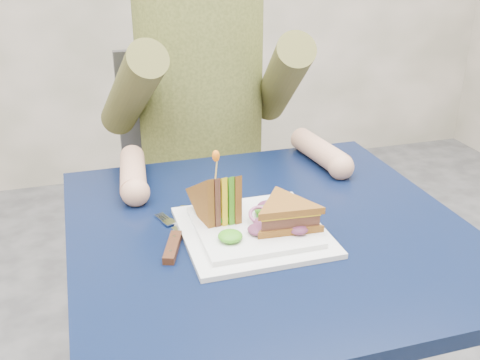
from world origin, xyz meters
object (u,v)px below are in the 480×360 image
object	(u,v)px
knife	(174,242)
diner	(202,68)
plate	(253,230)
fork	(183,233)
chair	(197,181)
sandwich_upright	(217,202)
sandwich_flat	(286,214)
table	(268,261)

from	to	relation	value
knife	diner	bearing A→B (deg)	71.51
plate	fork	xyz separation A→B (m)	(-0.13, 0.04, -0.01)
chair	plate	world-z (taller)	chair
diner	sandwich_upright	size ratio (longest dim) A/B	5.05
sandwich_flat	sandwich_upright	world-z (taller)	sandwich_upright
plate	sandwich_flat	xyz separation A→B (m)	(0.05, -0.02, 0.04)
table	diner	xyz separation A→B (m)	(-0.00, 0.54, 0.26)
chair	sandwich_flat	distance (m)	0.74
plate	sandwich_flat	world-z (taller)	sandwich_flat
table	chair	distance (m)	0.66
diner	plate	bearing A→B (deg)	-94.01
chair	fork	bearing A→B (deg)	-104.46
sandwich_flat	table	bearing A→B (deg)	108.66
diner	knife	distance (m)	0.62
plate	sandwich_upright	distance (m)	0.09
chair	sandwich_flat	xyz separation A→B (m)	(0.02, -0.70, 0.23)
table	diner	bearing A→B (deg)	90.00
diner	sandwich_upright	bearing A→B (deg)	-100.55
sandwich_upright	knife	distance (m)	0.11
diner	sandwich_upright	distance (m)	0.54
chair	fork	world-z (taller)	chair
table	fork	bearing A→B (deg)	174.93
table	plate	world-z (taller)	plate
diner	sandwich_flat	world-z (taller)	diner
diner	sandwich_upright	world-z (taller)	diner
sandwich_flat	knife	bearing A→B (deg)	172.12
fork	knife	bearing A→B (deg)	-124.68
fork	chair	bearing A→B (deg)	75.54
diner	fork	bearing A→B (deg)	-107.36
plate	chair	bearing A→B (deg)	86.65
table	plate	xyz separation A→B (m)	(-0.04, -0.02, 0.09)
chair	knife	size ratio (longest dim) A/B	4.32
diner	sandwich_flat	bearing A→B (deg)	-88.50
table	sandwich_flat	bearing A→B (deg)	-71.34
chair	sandwich_flat	bearing A→B (deg)	-88.74
plate	knife	xyz separation A→B (m)	(-0.15, 0.00, -0.00)
plate	sandwich_flat	bearing A→B (deg)	-24.44
diner	plate	world-z (taller)	diner
knife	plate	bearing A→B (deg)	-1.20
plate	fork	world-z (taller)	plate
diner	sandwich_flat	size ratio (longest dim) A/B	4.88
table	chair	xyz separation A→B (m)	(0.00, 0.66, -0.11)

